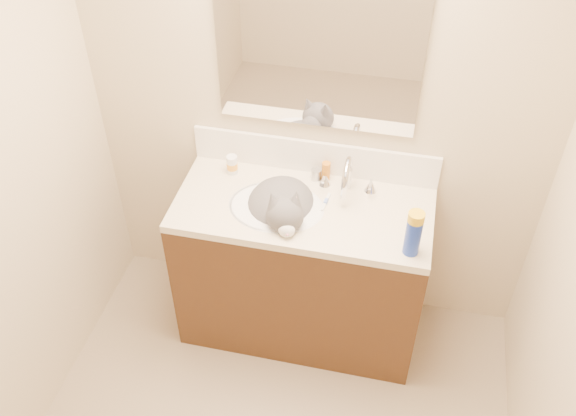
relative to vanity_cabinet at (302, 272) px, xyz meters
The scene contains 16 objects.
room_shell 1.45m from the vanity_cabinet, 90.00° to the right, with size 2.24×2.54×2.52m.
vanity_cabinet is the anchor object (origin of this frame).
counter_slab 0.43m from the vanity_cabinet, ahead, with size 1.20×0.55×0.04m, color beige.
basin 0.40m from the vanity_cabinet, 165.96° to the right, with size 0.45×0.36×0.14m, color white.
faucet 0.58m from the vanity_cabinet, 37.29° to the left, with size 0.28×0.20×0.21m.
cat 0.44m from the vanity_cabinet, 168.87° to the right, with size 0.45×0.49×0.34m.
backsplash 0.60m from the vanity_cabinet, 90.00° to the left, with size 1.20×0.02×0.18m, color white.
mirror 1.16m from the vanity_cabinet, 90.00° to the left, with size 0.90×0.02×0.80m, color white.
pill_bottle 0.65m from the vanity_cabinet, 156.55° to the left, with size 0.05×0.05×0.10m, color white.
pill_label 0.65m from the vanity_cabinet, 156.55° to the left, with size 0.05×0.05×0.04m, color #F6A129.
silver_jar 0.52m from the vanity_cabinet, 84.16° to the left, with size 0.05×0.05×0.06m, color #B7B7BC.
amber_bottle 0.55m from the vanity_cabinet, 72.19° to the left, with size 0.04×0.04×0.10m, color orange.
toothbrush 0.47m from the vanity_cabinet, 25.53° to the left, with size 0.01×0.13×0.01m, color white.
toothbrush_head 0.47m from the vanity_cabinet, 25.53° to the left, with size 0.02×0.03×0.02m, color #6B89E4.
spray_can 0.77m from the vanity_cabinet, 20.31° to the right, with size 0.07×0.07×0.19m, color #1833AA.
spray_cap 0.85m from the vanity_cabinet, 20.31° to the right, with size 0.07×0.07×0.04m, color gold.
Camera 1 is at (0.42, -1.20, 2.83)m, focal length 40.00 mm.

